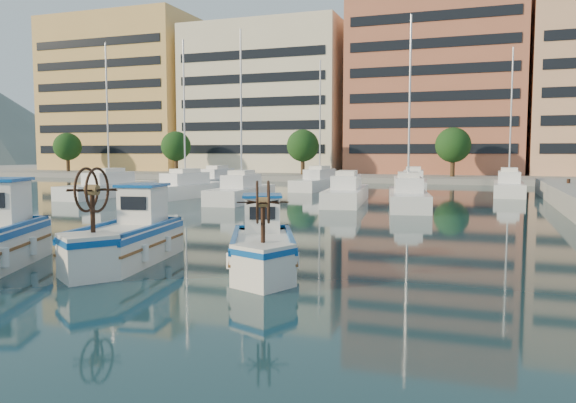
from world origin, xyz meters
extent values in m
plane|color=#17373E|center=(0.00, 0.00, 0.00)|extent=(300.00, 300.00, 0.00)
cube|color=gray|center=(0.00, 67.00, 0.30)|extent=(180.00, 40.00, 0.60)
cube|color=#E1AE60|center=(-48.00, 65.00, 12.60)|extent=(24.00, 14.00, 24.00)
cube|color=black|center=(-48.00, 58.00, 12.60)|extent=(22.08, 0.12, 21.60)
cube|color=beige|center=(-23.00, 65.00, 11.10)|extent=(23.00, 14.00, 21.00)
cube|color=black|center=(-23.00, 58.00, 11.10)|extent=(21.16, 0.12, 18.90)
cube|color=#B46246|center=(1.00, 65.00, 13.10)|extent=(22.00, 14.00, 25.00)
cube|color=black|center=(1.00, 58.00, 13.10)|extent=(20.24, 0.12, 22.50)
cylinder|color=#3F2B19|center=(-50.00, 53.50, 1.50)|extent=(0.50, 0.50, 3.00)
sphere|color=#1C4619|center=(-50.00, 53.50, 4.20)|extent=(4.00, 4.00, 4.00)
cylinder|color=#3F2B19|center=(-32.00, 53.50, 1.50)|extent=(0.50, 0.50, 3.00)
sphere|color=#1C4619|center=(-32.00, 53.50, 4.20)|extent=(4.00, 4.00, 4.00)
cylinder|color=#3F2B19|center=(-14.00, 53.50, 1.50)|extent=(0.50, 0.50, 3.00)
sphere|color=#1C4619|center=(-14.00, 53.50, 4.20)|extent=(4.00, 4.00, 4.00)
cylinder|color=#3F2B19|center=(4.00, 53.50, 1.50)|extent=(0.50, 0.50, 3.00)
sphere|color=#1C4619|center=(4.00, 53.50, 4.20)|extent=(4.00, 4.00, 4.00)
cube|color=white|center=(-19.54, 22.43, 0.50)|extent=(2.47, 10.12, 1.00)
cylinder|color=silver|center=(-19.54, 22.43, 6.00)|extent=(0.12, 0.12, 11.00)
cube|color=white|center=(-13.47, 23.30, 0.50)|extent=(3.27, 9.16, 1.00)
cylinder|color=silver|center=(-13.47, 23.30, 6.00)|extent=(0.12, 0.12, 11.00)
cube|color=white|center=(-8.10, 21.44, 0.50)|extent=(2.63, 8.29, 1.00)
cylinder|color=silver|center=(-8.10, 21.44, 6.00)|extent=(0.12, 0.12, 11.00)
cube|color=white|center=(-1.15, 22.88, 0.50)|extent=(3.35, 9.66, 1.00)
cube|color=white|center=(3.07, 21.20, 0.50)|extent=(3.66, 9.17, 1.00)
cylinder|color=silver|center=(3.07, 21.20, 6.00)|extent=(0.12, 0.12, 11.00)
cube|color=white|center=(-15.90, 33.49, 0.50)|extent=(3.06, 7.79, 1.00)
cube|color=white|center=(-6.55, 35.27, 0.50)|extent=(3.03, 9.30, 1.00)
cylinder|color=silver|center=(-6.55, 35.27, 6.00)|extent=(0.12, 0.12, 11.00)
cube|color=white|center=(1.78, 35.01, 0.50)|extent=(3.04, 8.95, 1.00)
cube|color=white|center=(9.29, 34.25, 0.50)|extent=(2.36, 9.05, 1.00)
cylinder|color=silver|center=(9.29, 34.25, 6.00)|extent=(0.12, 0.12, 11.00)
cube|color=white|center=(-6.52, -0.14, 1.83)|extent=(1.72, 1.85, 1.26)
cube|color=#0B4899|center=(-6.52, -0.14, 2.52)|extent=(1.94, 2.07, 0.09)
cube|color=silver|center=(-2.76, 0.85, 0.55)|extent=(2.54, 4.61, 1.09)
cube|color=#0B4899|center=(-2.76, 0.85, 0.96)|extent=(2.62, 4.75, 0.17)
cube|color=blue|center=(-2.76, 0.85, 0.90)|extent=(2.06, 4.12, 0.06)
cube|color=white|center=(-2.96, 2.09, 1.67)|extent=(1.34, 1.52, 1.15)
cube|color=#0B4899|center=(-2.96, 2.09, 2.29)|extent=(1.52, 1.70, 0.08)
cylinder|color=#331E14|center=(-2.47, -1.00, 1.70)|extent=(0.12, 0.12, 1.21)
cylinder|color=brown|center=(-2.47, -1.00, 2.34)|extent=(0.37, 0.34, 0.29)
torus|color=#331E14|center=(-2.62, -1.02, 2.34)|extent=(0.26, 1.21, 1.22)
torus|color=#331E14|center=(-2.31, -0.97, 2.34)|extent=(0.26, 1.21, 1.22)
cube|color=silver|center=(1.55, 1.19, 0.49)|extent=(3.04, 4.26, 0.98)
cube|color=#0B4899|center=(1.55, 1.19, 0.86)|extent=(3.13, 4.39, 0.15)
cube|color=blue|center=(1.55, 1.19, 0.80)|extent=(2.55, 3.76, 0.06)
cube|color=white|center=(1.13, 2.23, 1.49)|extent=(1.41, 1.51, 1.03)
cube|color=#0B4899|center=(1.13, 2.23, 2.05)|extent=(1.59, 1.69, 0.07)
cylinder|color=#331E14|center=(2.18, -0.36, 1.52)|extent=(0.11, 0.11, 1.08)
cylinder|color=brown|center=(2.18, -0.36, 2.10)|extent=(0.37, 0.35, 0.26)
torus|color=#331E14|center=(2.06, -0.42, 2.10)|extent=(0.47, 1.03, 1.09)
torus|color=#331E14|center=(2.31, -0.31, 2.10)|extent=(0.47, 1.03, 1.09)
camera|label=1|loc=(7.38, -13.35, 3.34)|focal=35.00mm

